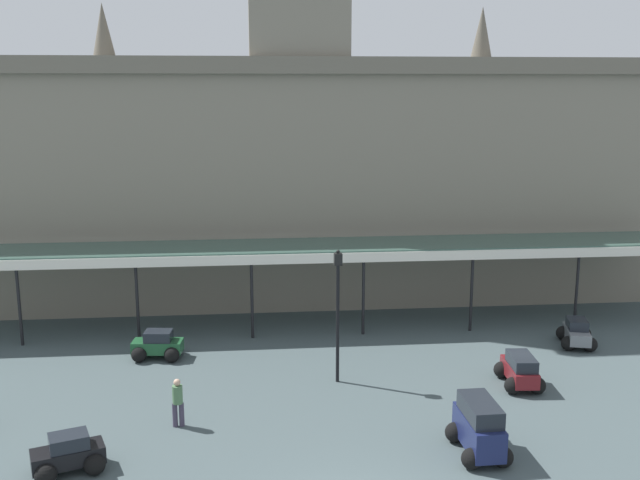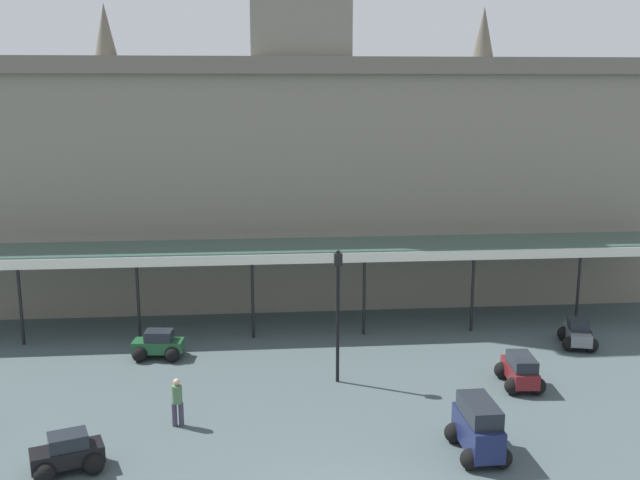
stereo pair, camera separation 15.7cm
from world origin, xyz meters
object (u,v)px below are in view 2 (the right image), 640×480
object	(u,v)px
car_black_sedan	(68,456)
victorian_lamppost	(338,301)
car_grey_sedan	(578,335)
car_navy_van	(478,430)
car_maroon_estate	(520,372)
pedestrian_crossing_forecourt	(177,400)
car_green_sedan	(158,346)

from	to	relation	value
car_black_sedan	victorian_lamppost	size ratio (longest dim) A/B	0.43
car_black_sedan	car_grey_sedan	bearing A→B (deg)	24.50
car_navy_van	victorian_lamppost	size ratio (longest dim) A/B	0.47
car_maroon_estate	car_black_sedan	xyz separation A→B (m)	(-15.45, -4.87, -0.06)
pedestrian_crossing_forecourt	car_grey_sedan	bearing A→B (deg)	20.44
car_grey_sedan	car_black_sedan	xyz separation A→B (m)	(-19.51, -8.89, 0.00)
car_navy_van	car_black_sedan	distance (m)	12.29
car_navy_van	car_maroon_estate	size ratio (longest dim) A/B	1.05
car_grey_sedan	car_maroon_estate	bearing A→B (deg)	-135.31
car_green_sedan	car_maroon_estate	distance (m)	14.57
car_maroon_estate	pedestrian_crossing_forecourt	world-z (taller)	pedestrian_crossing_forecourt
car_grey_sedan	victorian_lamppost	xyz separation A→B (m)	(-10.86, -2.95, 2.70)
car_maroon_estate	car_black_sedan	size ratio (longest dim) A/B	1.04
car_grey_sedan	car_navy_van	bearing A→B (deg)	-128.81
car_green_sedan	victorian_lamppost	world-z (taller)	victorian_lamppost
car_navy_van	victorian_lamppost	bearing A→B (deg)	121.02
car_green_sedan	victorian_lamppost	xyz separation A→B (m)	(7.14, -3.17, 2.70)
car_navy_van	car_black_sedan	size ratio (longest dim) A/B	1.09
car_navy_van	pedestrian_crossing_forecourt	xyz separation A→B (m)	(-9.36, 2.81, 0.10)
car_maroon_estate	car_navy_van	bearing A→B (deg)	-122.50
car_green_sedan	car_black_sedan	xyz separation A→B (m)	(-1.51, -9.12, 0.00)
car_navy_van	victorian_lamppost	xyz separation A→B (m)	(-3.63, 6.04, 2.40)
car_green_sedan	victorian_lamppost	bearing A→B (deg)	-23.97
car_navy_van	victorian_lamppost	distance (m)	7.44
car_maroon_estate	car_green_sedan	bearing A→B (deg)	163.07
victorian_lamppost	car_black_sedan	bearing A→B (deg)	-145.52
car_black_sedan	car_green_sedan	bearing A→B (deg)	80.60
car_navy_van	pedestrian_crossing_forecourt	world-z (taller)	car_navy_van
victorian_lamppost	car_green_sedan	bearing A→B (deg)	156.03
car_green_sedan	car_black_sedan	bearing A→B (deg)	-99.40
car_grey_sedan	car_green_sedan	distance (m)	18.01
car_black_sedan	victorian_lamppost	distance (m)	10.84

